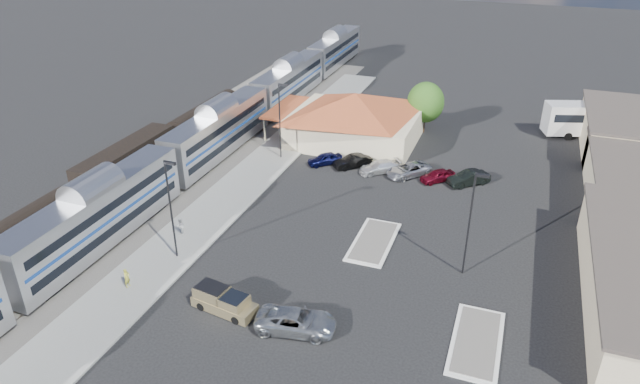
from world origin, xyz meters
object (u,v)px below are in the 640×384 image
(suv, at_px, (296,321))
(coach_bus, at_px, (600,118))
(pickup_truck, at_px, (224,302))
(station_depot, at_px, (354,117))

(suv, distance_m, coach_bus, 51.97)
(pickup_truck, distance_m, coach_bus, 54.49)
(suv, height_order, coach_bus, coach_bus)
(station_depot, xyz_separation_m, suv, (6.48, -35.01, -2.34))
(suv, bearing_deg, pickup_truck, 78.07)
(pickup_truck, bearing_deg, station_depot, 10.28)
(coach_bus, bearing_deg, station_depot, 94.83)
(station_depot, relative_size, coach_bus, 1.34)
(coach_bus, bearing_deg, pickup_truck, 131.31)
(pickup_truck, height_order, coach_bus, coach_bus)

